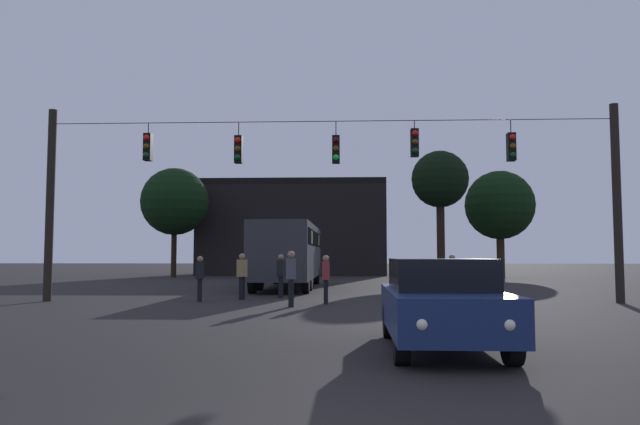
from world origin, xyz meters
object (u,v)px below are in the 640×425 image
(tree_right_far, at_px, (440,181))
(city_bus, at_px, (289,249))
(pedestrian_far_side, at_px, (291,275))
(tree_left_silhouette, at_px, (500,205))
(car_near_right, at_px, (441,302))
(pedestrian_crossing_center, at_px, (452,274))
(tree_behind_building, at_px, (175,202))
(pedestrian_trailing, at_px, (242,273))
(pedestrian_crossing_left, at_px, (281,273))
(pedestrian_near_bus, at_px, (200,276))
(pedestrian_crossing_right, at_px, (326,277))

(tree_right_far, bearing_deg, city_bus, -132.89)
(pedestrian_far_side, xyz_separation_m, tree_left_silhouette, (12.65, 24.60, 4.14))
(car_near_right, bearing_deg, pedestrian_crossing_center, 79.11)
(pedestrian_far_side, distance_m, tree_left_silhouette, 27.97)
(city_bus, relative_size, tree_right_far, 1.33)
(car_near_right, distance_m, tree_left_silhouette, 34.30)
(city_bus, relative_size, tree_behind_building, 1.40)
(city_bus, bearing_deg, pedestrian_trailing, -97.36)
(car_near_right, distance_m, pedestrian_crossing_left, 12.56)
(city_bus, xyz_separation_m, car_near_right, (4.33, -18.66, -1.07))
(pedestrian_near_bus, relative_size, tree_left_silhouette, 0.20)
(tree_left_silhouette, bearing_deg, tree_behind_building, -179.05)
(city_bus, xyz_separation_m, pedestrian_crossing_right, (2.08, -9.37, -0.98))
(pedestrian_crossing_center, bearing_deg, tree_behind_building, 128.06)
(car_near_right, relative_size, pedestrian_trailing, 2.65)
(car_near_right, height_order, pedestrian_near_bus, pedestrian_near_bus)
(car_near_right, height_order, pedestrian_trailing, pedestrian_trailing)
(pedestrian_far_side, bearing_deg, city_bus, 95.69)
(pedestrian_crossing_center, distance_m, tree_right_far, 17.46)
(pedestrian_near_bus, xyz_separation_m, tree_left_silhouette, (15.93, 22.72, 4.25))
(car_near_right, bearing_deg, pedestrian_crossing_right, 103.63)
(car_near_right, bearing_deg, city_bus, 103.06)
(pedestrian_near_bus, distance_m, tree_right_far, 21.89)
(pedestrian_crossing_left, xyz_separation_m, pedestrian_near_bus, (-2.56, -1.91, -0.04))
(city_bus, distance_m, pedestrian_crossing_center, 9.65)
(pedestrian_far_side, bearing_deg, pedestrian_crossing_center, 32.76)
(pedestrian_crossing_center, relative_size, tree_right_far, 0.19)
(car_near_right, height_order, tree_left_silhouette, tree_left_silhouette)
(pedestrian_far_side, bearing_deg, tree_behind_building, 113.75)
(pedestrian_crossing_left, relative_size, pedestrian_far_side, 0.94)
(pedestrian_far_side, height_order, tree_behind_building, tree_behind_building)
(pedestrian_crossing_right, relative_size, tree_left_silhouette, 0.21)
(pedestrian_near_bus, bearing_deg, city_bus, 75.54)
(pedestrian_crossing_center, bearing_deg, city_bus, 133.21)
(city_bus, relative_size, pedestrian_crossing_left, 6.83)
(tree_left_silhouette, distance_m, tree_behind_building, 23.31)
(pedestrian_crossing_right, bearing_deg, tree_behind_building, 116.88)
(car_near_right, height_order, pedestrian_crossing_left, pedestrian_crossing_left)
(tree_left_silhouette, bearing_deg, city_bus, -134.27)
(car_near_right, bearing_deg, tree_right_far, 81.01)
(pedestrian_crossing_center, bearing_deg, pedestrian_trailing, -175.60)
(car_near_right, bearing_deg, tree_left_silhouette, 74.02)
(pedestrian_near_bus, height_order, pedestrian_trailing, pedestrian_trailing)
(car_near_right, bearing_deg, pedestrian_trailing, 115.59)
(pedestrian_near_bus, relative_size, pedestrian_trailing, 0.94)
(pedestrian_crossing_right, xyz_separation_m, tree_behind_building, (-11.68, 23.04, 4.54))
(pedestrian_trailing, xyz_separation_m, tree_right_far, (9.76, 17.03, 5.41))
(tree_behind_building, bearing_deg, pedestrian_near_bus, -71.73)
(city_bus, height_order, tree_left_silhouette, tree_left_silhouette)
(tree_right_far, bearing_deg, pedestrian_crossing_center, -97.64)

